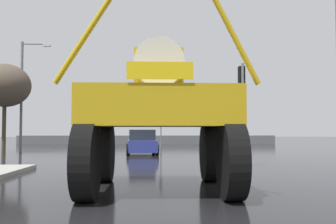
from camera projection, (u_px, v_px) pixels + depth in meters
ground_plane at (140, 157)px, 20.89m from camera, size 120.00×120.00×0.00m
oversize_sprayer at (159, 113)px, 9.77m from camera, size 4.42×4.88×4.45m
sedan_ahead at (142, 143)px, 23.80m from camera, size 2.14×4.23×1.52m
traffic_signal_near_right at (242, 92)px, 15.34m from camera, size 0.24×0.54×4.17m
traffic_signal_far_left at (161, 114)px, 34.47m from camera, size 0.24×0.55×4.00m
streetlight_far_left at (24, 90)px, 26.56m from camera, size 2.04×0.24×7.68m
bare_tree_left at (5, 86)px, 24.76m from camera, size 3.29×3.29×5.79m
roadside_barrier at (147, 140)px, 40.10m from camera, size 27.12×0.24×0.90m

